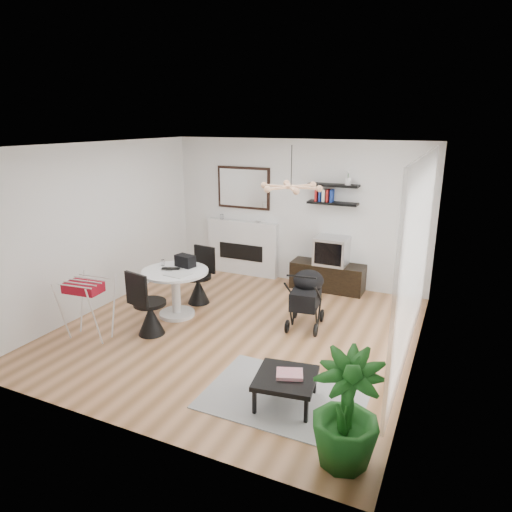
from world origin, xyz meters
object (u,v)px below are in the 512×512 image
at_px(tv_console, 328,276).
at_px(drying_rack, 88,308).
at_px(crt_tv, 332,251).
at_px(dining_table, 176,286).
at_px(stroller, 306,300).
at_px(coffee_table, 286,379).
at_px(potted_plant, 346,410).
at_px(fireplace, 243,241).

relative_size(tv_console, drying_rack, 1.51).
relative_size(tv_console, crt_tv, 2.32).
bearing_deg(dining_table, tv_console, 49.36).
xyz_separation_m(stroller, coffee_table, (0.46, -2.03, -0.10)).
bearing_deg(drying_rack, stroller, 27.00).
xyz_separation_m(drying_rack, potted_plant, (3.94, -0.95, 0.09)).
xyz_separation_m(crt_tv, stroller, (0.08, -1.63, -0.35)).
bearing_deg(crt_tv, stroller, -87.15).
height_order(crt_tv, coffee_table, crt_tv).
bearing_deg(dining_table, potted_plant, -33.10).
bearing_deg(coffee_table, tv_console, 99.15).
bearing_deg(dining_table, drying_rack, -120.22).
relative_size(dining_table, stroller, 1.10).
height_order(dining_table, coffee_table, dining_table).
xyz_separation_m(fireplace, stroller, (1.97, -1.80, -0.28)).
height_order(crt_tv, drying_rack, crt_tv).
bearing_deg(tv_console, stroller, -85.28).
height_order(drying_rack, potted_plant, potted_plant).
distance_m(tv_console, potted_plant, 4.52).
bearing_deg(drying_rack, coffee_table, -11.35).
relative_size(drying_rack, potted_plant, 0.80).
bearing_deg(tv_console, fireplace, 174.77).
distance_m(tv_console, coffee_table, 3.71).
height_order(fireplace, tv_console, fireplace).
bearing_deg(fireplace, potted_plant, -54.07).
relative_size(crt_tv, drying_rack, 0.65).
xyz_separation_m(dining_table, potted_plant, (3.26, -2.12, 0.05)).
xyz_separation_m(tv_console, crt_tv, (0.05, -0.00, 0.50)).
xyz_separation_m(dining_table, stroller, (1.99, 0.53, -0.10)).
distance_m(drying_rack, stroller, 3.18).
bearing_deg(fireplace, coffee_table, -57.69).
height_order(crt_tv, potted_plant, potted_plant).
relative_size(fireplace, dining_table, 2.06).
height_order(dining_table, stroller, stroller).
distance_m(crt_tv, stroller, 1.67).
height_order(tv_console, coffee_table, tv_console).
bearing_deg(crt_tv, drying_rack, -127.88).
distance_m(tv_console, crt_tv, 0.51).
bearing_deg(potted_plant, stroller, 115.45).
relative_size(dining_table, potted_plant, 0.95).
bearing_deg(tv_console, drying_rack, -127.28).
bearing_deg(stroller, tv_console, 87.44).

